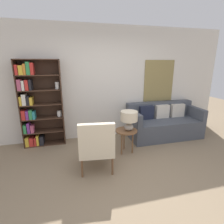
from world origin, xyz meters
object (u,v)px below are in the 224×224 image
object	(u,v)px
couch	(163,123)
table_lamp	(129,118)
armchair	(97,145)
side_table	(126,133)
bookshelf	(36,105)

from	to	relation	value
couch	table_lamp	world-z (taller)	table_lamp
armchair	table_lamp	xyz separation A→B (m)	(0.75, 0.49, 0.26)
armchair	side_table	distance (m)	0.88
armchair	couch	xyz separation A→B (m)	(1.93, 1.13, -0.18)
armchair	couch	size ratio (longest dim) A/B	0.51
armchair	couch	distance (m)	2.24
couch	table_lamp	distance (m)	1.41
bookshelf	armchair	world-z (taller)	bookshelf
couch	table_lamp	xyz separation A→B (m)	(-1.18, -0.63, 0.43)
armchair	table_lamp	size ratio (longest dim) A/B	2.29
side_table	table_lamp	size ratio (longest dim) A/B	1.25
armchair	side_table	size ratio (longest dim) A/B	1.84
bookshelf	table_lamp	xyz separation A→B (m)	(1.86, -0.88, -0.18)
couch	side_table	distance (m)	1.37
bookshelf	table_lamp	size ratio (longest dim) A/B	4.74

